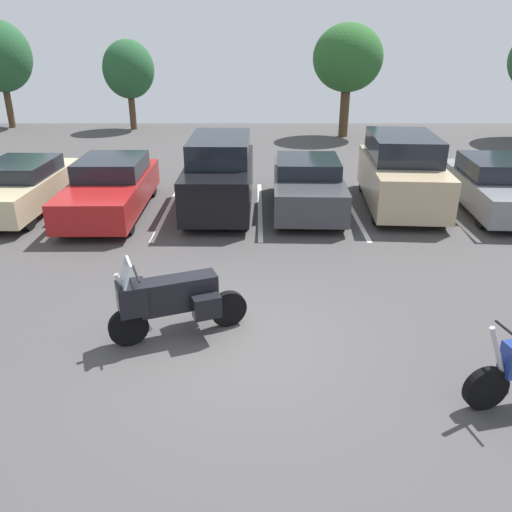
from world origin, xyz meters
name	(u,v)px	position (x,y,z in m)	size (l,w,h in m)	color
ground	(230,346)	(0.00, 0.00, -0.05)	(44.00, 44.00, 0.10)	#423F3F
motorcycle_touring	(171,299)	(-0.94, 0.23, 0.68)	(2.18, 1.18, 1.45)	black
parking_stripes	(212,209)	(-0.80, 6.90, 0.00)	(18.39, 5.14, 0.01)	silver
car_champagne	(19,186)	(-6.12, 6.85, 0.69)	(1.91, 4.68, 1.37)	#C1B289
car_red	(109,188)	(-3.58, 6.62, 0.70)	(1.91, 4.82, 1.46)	maroon
car_black	(218,174)	(-0.61, 7.02, 0.97)	(1.81, 4.65, 1.97)	black
car_charcoal	(305,185)	(1.82, 6.89, 0.70)	(1.98, 4.46, 1.43)	#38383D
car_tan	(399,173)	(4.49, 7.18, 0.98)	(2.22, 4.57, 2.00)	tan
car_grey	(495,185)	(7.14, 6.88, 0.69)	(2.24, 4.71, 1.42)	slate
tree_left	(345,58)	(4.59, 18.10, 3.52)	(3.18, 3.18, 5.05)	#4C3823
tree_center	(126,70)	(-5.94, 20.12, 2.91)	(2.53, 2.53, 4.34)	#4C3823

